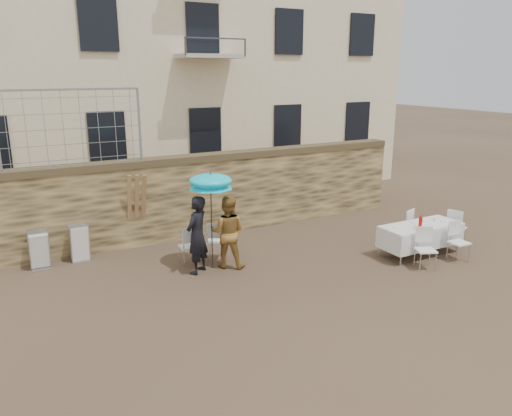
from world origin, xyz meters
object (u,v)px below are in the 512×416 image
man_suit (197,235)px  chair_stack_right (78,240)px  table_chair_front_right (459,242)px  woman_dress (228,232)px  banquet_table (421,226)px  table_chair_front_left (426,249)px  couple_chair_right (216,240)px  table_chair_side (456,227)px  chair_stack_left (38,247)px  table_chair_back (403,226)px  umbrella (211,184)px  couple_chair_left (189,245)px  soda_bottle (420,222)px

man_suit → chair_stack_right: 3.14m
table_chair_front_right → woman_dress: bearing=157.4°
banquet_table → table_chair_front_left: table_chair_front_left is taller
man_suit → woman_dress: size_ratio=1.05×
woman_dress → couple_chair_right: (-0.05, 0.55, -0.37)m
table_chair_side → chair_stack_left: (-9.80, 3.62, -0.02)m
couple_chair_right → table_chair_front_right: 5.82m
man_suit → table_chair_back: bearing=134.6°
table_chair_front_left → umbrella: bearing=174.6°
table_chair_back → table_chair_side: same height
couple_chair_left → table_chair_side: size_ratio=1.00×
couple_chair_right → table_chair_side: size_ratio=1.00×
couple_chair_right → table_chair_front_right: same height
woman_dress → table_chair_front_left: size_ratio=1.76×
couple_chair_left → table_chair_front_right: 6.44m
couple_chair_left → chair_stack_right: 2.75m
table_chair_front_right → man_suit: bearing=160.2°
umbrella → chair_stack_left: (-3.51, 2.09, -1.54)m
soda_bottle → table_chair_back: size_ratio=0.27×
couple_chair_left → table_chair_front_right: same height
couple_chair_right → table_chair_back: bearing=-163.3°
man_suit → table_chair_front_right: (5.78, -2.28, -0.41)m
man_suit → chair_stack_left: man_suit is taller
banquet_table → chair_stack_left: chair_stack_left is taller
couple_chair_right → table_chair_front_left: bearing=176.3°
couple_chair_right → soda_bottle: bearing=-175.3°
couple_chair_left → banquet_table: bearing=160.4°
umbrella → couple_chair_left: bearing=131.6°
couple_chair_left → umbrella: bearing=133.5°
man_suit → table_chair_side: size_ratio=1.86×
table_chair_front_left → chair_stack_left: size_ratio=1.04×
soda_bottle → table_chair_front_left: size_ratio=0.27×
couple_chair_left → soda_bottle: 5.57m
table_chair_side → couple_chair_right: bearing=51.7°
chair_stack_right → soda_bottle: bearing=-27.9°
couple_chair_right → chair_stack_right: bearing=2.3°
couple_chair_right → table_chair_side: 6.30m
chair_stack_left → banquet_table: bearing=-23.9°
table_chair_back → chair_stack_right: (-7.70, 2.92, -0.02)m
couple_chair_left → soda_bottle: (5.08, -2.23, 0.43)m
table_chair_back → chair_stack_right: size_ratio=1.04×
table_chair_front_left → chair_stack_right: (-6.90, 4.47, -0.02)m
chair_stack_left → table_chair_back: bearing=-18.7°
umbrella → soda_bottle: umbrella is taller
man_suit → table_chair_side: bearing=130.1°
man_suit → umbrella: umbrella is taller
soda_bottle → chair_stack_left: size_ratio=0.28×
man_suit → table_chair_front_left: man_suit is taller
table_chair_front_right → table_chair_side: same height
table_chair_front_left → chair_stack_left: table_chair_front_left is taller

